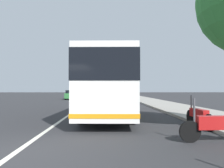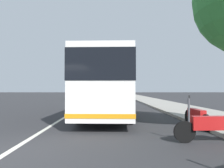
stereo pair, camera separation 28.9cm
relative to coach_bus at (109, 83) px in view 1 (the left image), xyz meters
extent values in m
plane|color=#2D2D30|center=(-8.28, 2.38, -1.89)|extent=(220.00, 220.00, 0.00)
cube|color=#9E998E|center=(1.72, -5.37, -1.82)|extent=(110.00, 3.60, 0.14)
cube|color=silver|center=(1.72, 2.38, -1.88)|extent=(110.00, 0.16, 0.01)
cube|color=silver|center=(0.00, 0.00, -0.12)|extent=(12.03, 2.93, 2.84)
cube|color=black|center=(0.00, 0.00, 0.51)|extent=(12.08, 2.97, 1.15)
cube|color=orange|center=(0.00, 0.00, -1.29)|extent=(12.07, 2.96, 0.16)
cylinder|color=black|center=(3.87, 0.93, -1.39)|extent=(1.01, 0.34, 1.00)
cylinder|color=black|center=(3.77, -1.27, -1.39)|extent=(1.01, 0.34, 1.00)
cylinder|color=black|center=(-3.77, 1.27, -1.39)|extent=(1.01, 0.34, 1.00)
cylinder|color=black|center=(-3.87, -0.93, -1.39)|extent=(1.01, 0.34, 1.00)
cylinder|color=black|center=(-7.23, -2.19, -1.58)|extent=(0.09, 0.62, 0.62)
cube|color=red|center=(-7.21, -3.02, -1.33)|extent=(0.27, 1.26, 0.39)
cylinder|color=#4C4C51|center=(-7.23, -2.31, -0.98)|extent=(0.06, 0.06, 0.70)
cylinder|color=black|center=(-3.95, -3.47, -1.57)|extent=(0.63, 0.10, 0.62)
cylinder|color=black|center=(-5.62, -3.52, -1.57)|extent=(0.63, 0.10, 0.62)
cube|color=red|center=(-4.78, -3.50, -1.32)|extent=(1.26, 0.27, 0.34)
cylinder|color=#4C4C51|center=(-4.07, -3.48, -0.97)|extent=(0.06, 0.06, 0.70)
cube|color=red|center=(36.10, 4.77, -1.31)|extent=(4.62, 2.00, 0.79)
cube|color=black|center=(36.16, 4.77, -0.67)|extent=(2.55, 1.75, 0.50)
cylinder|color=black|center=(34.65, 3.89, -1.57)|extent=(0.65, 0.25, 0.64)
cylinder|color=black|center=(34.56, 5.49, -1.57)|extent=(0.65, 0.25, 0.64)
cylinder|color=black|center=(37.63, 4.05, -1.57)|extent=(0.65, 0.25, 0.64)
cylinder|color=black|center=(37.55, 5.65, -1.57)|extent=(0.65, 0.25, 0.64)
cube|color=navy|center=(24.89, 4.57, -1.30)|extent=(4.39, 2.09, 0.81)
cube|color=black|center=(24.90, 4.57, -0.67)|extent=(2.23, 1.79, 0.46)
cylinder|color=black|center=(23.43, 3.87, -1.57)|extent=(0.65, 0.27, 0.64)
cylinder|color=black|center=(23.55, 5.49, -1.57)|extent=(0.65, 0.27, 0.64)
cylinder|color=black|center=(26.24, 3.66, -1.57)|extent=(0.65, 0.27, 0.64)
cylinder|color=black|center=(26.36, 5.27, -1.57)|extent=(0.65, 0.27, 0.64)
cube|color=#2D7238|center=(20.23, 5.39, -1.33)|extent=(4.06, 2.10, 0.75)
cube|color=black|center=(20.23, 5.39, -0.72)|extent=(2.24, 1.82, 0.46)
cylinder|color=black|center=(19.00, 4.47, -1.57)|extent=(0.65, 0.27, 0.64)
cylinder|color=black|center=(18.88, 6.11, -1.57)|extent=(0.65, 0.27, 0.64)
cylinder|color=black|center=(21.59, 4.67, -1.57)|extent=(0.65, 0.27, 0.64)
cylinder|color=black|center=(21.46, 6.31, -1.57)|extent=(0.65, 0.27, 0.64)
camera|label=1|loc=(-13.41, 0.22, -0.37)|focal=35.09mm
camera|label=2|loc=(-13.42, -0.06, -0.37)|focal=35.09mm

